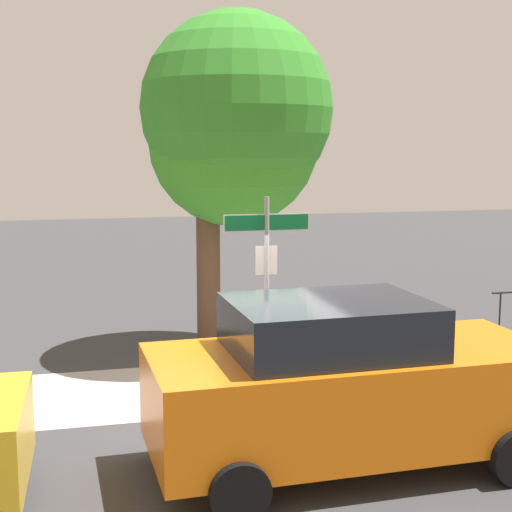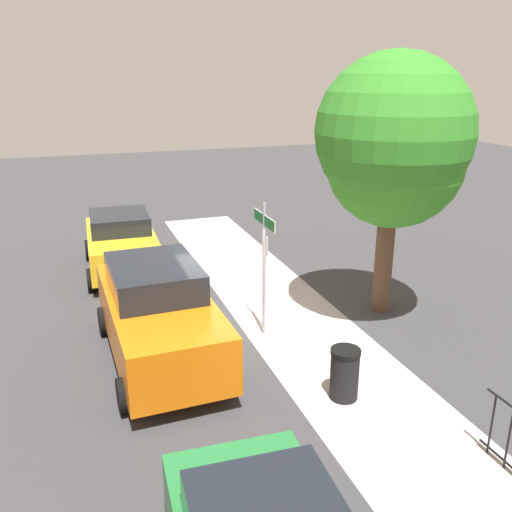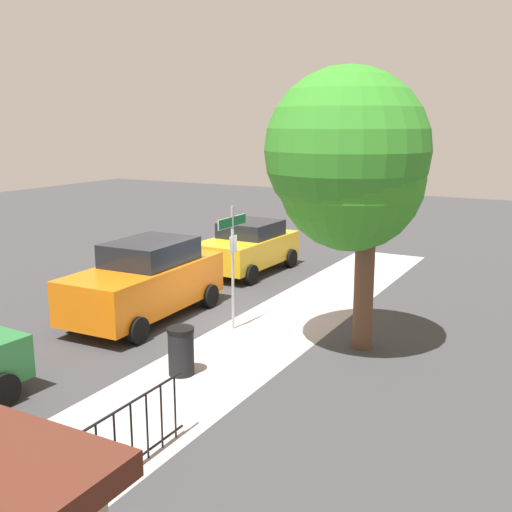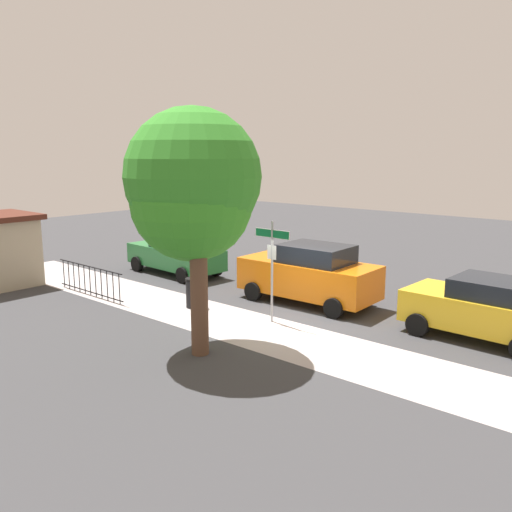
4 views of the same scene
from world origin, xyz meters
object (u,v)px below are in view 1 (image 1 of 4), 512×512
Objects in this scene: car_orange at (346,384)px; shade_tree at (236,124)px; trash_bin at (430,348)px; street_sign at (267,265)px.

shade_tree is at bearing 89.69° from car_orange.
car_orange is 4.84× the size of trash_bin.
car_orange is (0.13, -5.40, -3.14)m from shade_tree.
shade_tree reaches higher than street_sign.
street_sign reaches higher than car_orange.
car_orange is at bearing -131.26° from trash_bin.
car_orange is at bearing -88.58° from shade_tree.
street_sign is 0.64× the size of car_orange.
trash_bin is (2.89, 0.50, -1.57)m from street_sign.
shade_tree is 6.26× the size of trash_bin.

